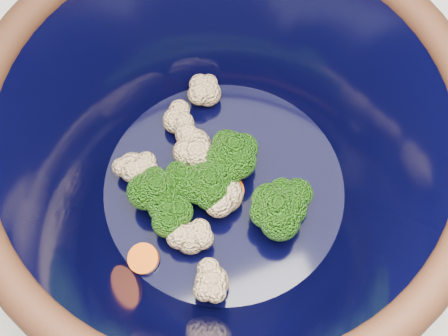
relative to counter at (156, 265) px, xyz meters
The scene contains 4 objects.
ground 0.45m from the counter, ahead, with size 3.00×3.00×0.00m, color #9E7A54.
counter is the anchor object (origin of this frame).
mixing_bowl 0.56m from the counter, 51.89° to the right, with size 0.41×0.41×0.18m.
vegetable_pile 0.53m from the counter, 57.22° to the right, with size 0.17×0.20×0.06m.
Camera 1 is at (-0.00, -0.31, 1.47)m, focal length 50.00 mm.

